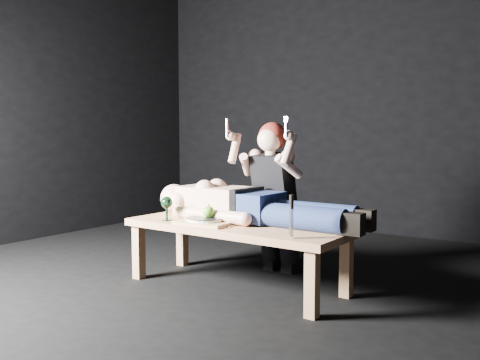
{
  "coord_description": "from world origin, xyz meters",
  "views": [
    {
      "loc": [
        2.17,
        -2.91,
        1.04
      ],
      "look_at": [
        0.2,
        0.01,
        0.75
      ],
      "focal_mm": 38.02,
      "sensor_mm": 36.0,
      "label": 1
    }
  ],
  "objects": [
    {
      "name": "lying_man",
      "position": [
        0.26,
        0.1,
        0.59
      ],
      "size": [
        1.73,
        0.57,
        0.28
      ],
      "primitive_type": null,
      "rotation": [
        0.0,
        0.0,
        -0.03
      ],
      "color": "tan",
      "rests_on": "table"
    },
    {
      "name": "fork_flat",
      "position": [
        -0.21,
        -0.19,
        0.45
      ],
      "size": [
        0.05,
        0.17,
        0.01
      ],
      "primitive_type": "cube",
      "rotation": [
        0.0,
        0.0,
        -0.21
      ],
      "color": "#B2B2B7",
      "rests_on": "table"
    },
    {
      "name": "plate",
      "position": [
        0.03,
        -0.17,
        0.48
      ],
      "size": [
        0.27,
        0.27,
        0.02
      ],
      "primitive_type": "cylinder",
      "rotation": [
        0.0,
        0.0,
        0.05
      ],
      "color": "white",
      "rests_on": "serving_tray"
    },
    {
      "name": "kneeling_woman",
      "position": [
        0.24,
        0.48,
        0.6
      ],
      "size": [
        0.68,
        0.75,
        1.19
      ],
      "primitive_type": null,
      "rotation": [
        0.0,
        0.0,
        -0.06
      ],
      "color": "black",
      "rests_on": "ground"
    },
    {
      "name": "carving_knife",
      "position": [
        0.76,
        -0.29,
        0.58
      ],
      "size": [
        0.03,
        0.04,
        0.26
      ],
      "primitive_type": null,
      "rotation": [
        0.0,
        0.0,
        -0.03
      ],
      "color": "#B2B2B7",
      "rests_on": "table"
    },
    {
      "name": "apple",
      "position": [
        0.05,
        -0.16,
        0.53
      ],
      "size": [
        0.08,
        0.08,
        0.08
      ],
      "primitive_type": "sphere",
      "color": "#68AC27",
      "rests_on": "plate"
    },
    {
      "name": "spoon_flat",
      "position": [
        0.22,
        -0.16,
        0.45
      ],
      "size": [
        0.13,
        0.13,
        0.01
      ],
      "primitive_type": "cube",
      "rotation": [
        0.0,
        0.0,
        0.75
      ],
      "color": "#B2B2B7",
      "rests_on": "table"
    },
    {
      "name": "serving_tray",
      "position": [
        0.03,
        -0.17,
        0.46
      ],
      "size": [
        0.4,
        0.3,
        0.02
      ],
      "primitive_type": "cube",
      "rotation": [
        0.0,
        0.0,
        0.05
      ],
      "color": "tan",
      "rests_on": "table"
    },
    {
      "name": "goblet",
      "position": [
        -0.28,
        -0.21,
        0.54
      ],
      "size": [
        0.09,
        0.09,
        0.17
      ],
      "primitive_type": null,
      "rotation": [
        0.0,
        0.0,
        -0.03
      ],
      "color": "black",
      "rests_on": "table"
    },
    {
      "name": "ground",
      "position": [
        0.0,
        0.0,
        0.0
      ],
      "size": [
        5.0,
        5.0,
        0.0
      ],
      "primitive_type": "plane",
      "color": "black",
      "rests_on": "ground"
    },
    {
      "name": "table",
      "position": [
        0.2,
        -0.04,
        0.23
      ],
      "size": [
        1.62,
        0.65,
        0.45
      ],
      "primitive_type": "cube",
      "rotation": [
        0.0,
        0.0,
        -0.03
      ],
      "color": "#A77D50",
      "rests_on": "ground"
    },
    {
      "name": "knife_flat",
      "position": [
        0.21,
        -0.21,
        0.45
      ],
      "size": [
        0.09,
        0.16,
        0.01
      ],
      "primitive_type": "cube",
      "rotation": [
        0.0,
        0.0,
        -0.44
      ],
      "color": "#B2B2B7",
      "rests_on": "table"
    },
    {
      "name": "back_wall",
      "position": [
        0.0,
        2.5,
        1.5
      ],
      "size": [
        5.0,
        0.0,
        5.0
      ],
      "primitive_type": "plane",
      "rotation": [
        1.57,
        0.0,
        0.0
      ],
      "color": "black",
      "rests_on": "ground"
    }
  ]
}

